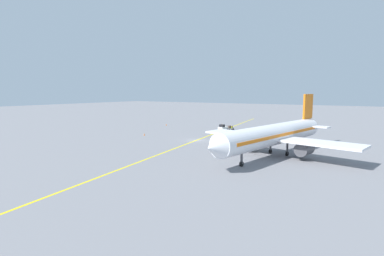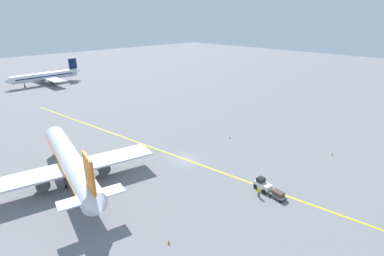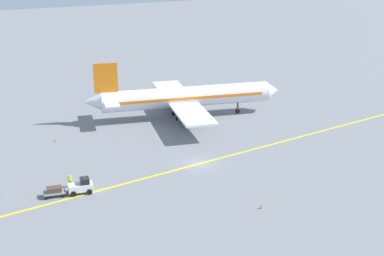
# 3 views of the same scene
# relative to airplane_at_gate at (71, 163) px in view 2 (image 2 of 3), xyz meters

# --- Properties ---
(ground_plane) EXTENTS (400.00, 400.00, 0.00)m
(ground_plane) POSITION_rel_airplane_at_gate_xyz_m (20.04, -7.27, -3.71)
(ground_plane) COLOR slate
(apron_yellow_centreline) EXTENTS (16.22, 119.01, 0.01)m
(apron_yellow_centreline) POSITION_rel_airplane_at_gate_xyz_m (20.04, -7.27, -3.71)
(apron_yellow_centreline) COLOR yellow
(apron_yellow_centreline) RESTS_ON ground
(airplane_at_gate) EXTENTS (28.47, 35.32, 10.60)m
(airplane_at_gate) POSITION_rel_airplane_at_gate_xyz_m (0.00, 0.00, 0.00)
(airplane_at_gate) COLOR white
(airplane_at_gate) RESTS_ON ground
(airplane_distant_taxiing) EXTENTS (31.94, 25.34, 9.54)m
(airplane_distant_taxiing) POSITION_rel_airplane_at_gate_xyz_m (26.82, 85.95, -0.37)
(airplane_distant_taxiing) COLOR white
(airplane_distant_taxiing) RESTS_ON ground
(baggage_tug_white) EXTENTS (2.14, 3.20, 2.11)m
(baggage_tug_white) POSITION_rel_airplane_at_gate_xyz_m (21.72, -24.63, -2.81)
(baggage_tug_white) COLOR white
(baggage_tug_white) RESTS_ON ground
(baggage_cart_trailing) EXTENTS (1.79, 2.79, 1.24)m
(baggage_cart_trailing) POSITION_rel_airplane_at_gate_xyz_m (21.21, -27.89, -2.95)
(baggage_cart_trailing) COLOR gray
(baggage_cart_trailing) RESTS_ON ground
(ground_crew_worker) EXTENTS (0.33, 0.55, 1.68)m
(ground_crew_worker) POSITION_rel_airplane_at_gate_xyz_m (19.42, -25.48, -2.80)
(ground_crew_worker) COLOR #23232D
(ground_crew_worker) RESTS_ON ground
(traffic_cone_near_nose) EXTENTS (0.32, 0.32, 0.55)m
(traffic_cone_near_nose) POSITION_rel_airplane_at_gate_xyz_m (35.20, -6.86, -3.43)
(traffic_cone_near_nose) COLOR orange
(traffic_cone_near_nose) RESTS_ON ground
(traffic_cone_mid_apron) EXTENTS (0.32, 0.32, 0.55)m
(traffic_cone_mid_apron) POSITION_rel_airplane_at_gate_xyz_m (43.62, -27.56, -3.43)
(traffic_cone_mid_apron) COLOR orange
(traffic_cone_mid_apron) RESTS_ON ground
(traffic_cone_by_wingtip) EXTENTS (0.32, 0.32, 0.55)m
(traffic_cone_by_wingtip) POSITION_rel_airplane_at_gate_xyz_m (2.02, -23.47, -3.43)
(traffic_cone_by_wingtip) COLOR orange
(traffic_cone_by_wingtip) RESTS_ON ground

